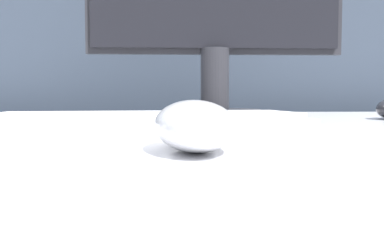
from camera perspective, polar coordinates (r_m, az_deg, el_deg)
name	(u,v)px	position (r m, az deg, el deg)	size (l,w,h in m)	color
partition_panel	(192,128)	(1.30, 0.06, -1.18)	(5.00, 0.03, 1.37)	#333D4C
computer_mouse_near	(194,125)	(0.31, 0.28, -0.81)	(0.08, 0.13, 0.04)	white
keyboard	(149,121)	(0.52, -6.55, -0.17)	(0.44, 0.20, 0.02)	white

